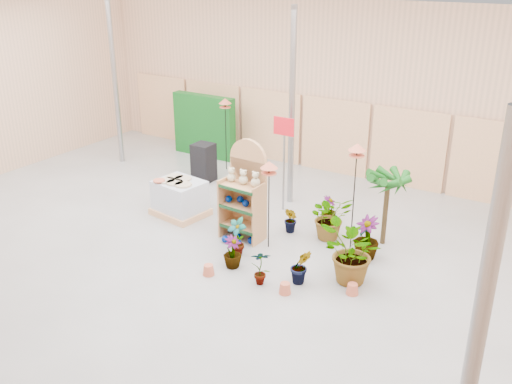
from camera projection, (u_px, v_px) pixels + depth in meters
room at (226, 140)px, 10.81m from camera, size 15.20×12.10×4.70m
display_shelf at (246, 193)px, 11.64m from camera, size 0.90×0.59×2.09m
teddy_bears at (244, 178)px, 11.41m from camera, size 0.77×0.19×0.32m
gazing_balls_shelf at (243, 201)px, 11.60m from camera, size 0.77×0.26×0.15m
gazing_balls_floor at (238, 240)px, 11.63m from camera, size 0.63×0.39×0.15m
pallet_stack at (180, 198)px, 12.82m from camera, size 1.26×1.09×0.84m
charcoal_planters at (204, 162)px, 14.77m from camera, size 0.50×0.50×1.00m
trellis_stock at (204, 126)px, 16.54m from camera, size 2.00×0.30×1.80m
offer_sign at (284, 145)px, 12.62m from camera, size 0.50×0.08×2.20m
bird_table_front at (269, 168)px, 10.87m from camera, size 0.34×0.34×1.83m
bird_table_right at (357, 151)px, 10.71m from camera, size 0.34×0.34×2.20m
bird_table_back at (225, 104)px, 15.06m from camera, size 0.34×0.34×1.99m
palm at (388, 179)px, 11.13m from camera, size 0.70×0.70×1.66m
potted_plant_0 at (237, 237)px, 11.07m from camera, size 0.45×0.34×0.77m
potted_plant_3 at (366, 238)px, 10.92m from camera, size 0.66×0.66×0.87m
potted_plant_4 at (366, 238)px, 11.01m from camera, size 0.48×0.51×0.80m
potted_plant_5 at (291, 220)px, 12.00m from camera, size 0.41×0.40×0.59m
potted_plant_6 at (330, 217)px, 11.70m from camera, size 1.14×1.15×0.96m
potted_plant_7 at (232, 252)px, 10.65m from camera, size 0.41×0.41×0.62m
potted_plant_8 at (261, 267)px, 10.08m from camera, size 0.43×0.39×0.68m
potted_plant_9 at (301, 266)px, 10.11m from camera, size 0.48×0.47×0.68m
potted_plant_10 at (351, 254)px, 10.01m from camera, size 1.11×1.22×1.17m
potted_plant_11 at (329, 210)px, 12.47m from camera, size 0.37×0.37×0.61m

